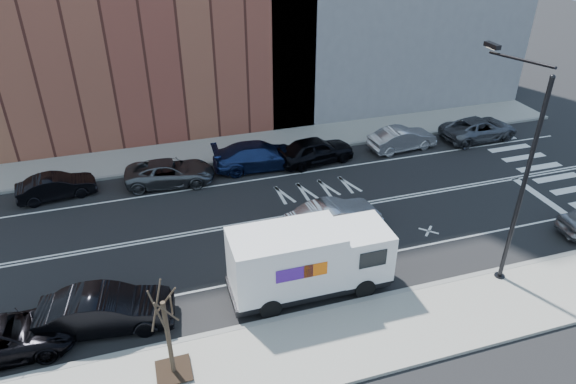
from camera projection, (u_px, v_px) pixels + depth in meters
ground at (293, 216)px, 26.48m from camera, size 120.00×120.00×0.00m
sidewalk_near at (364, 337)px, 19.20m from camera, size 44.00×3.60×0.15m
sidewalk_far at (252, 145)px, 33.69m from camera, size 44.00×3.60×0.15m
curb_near at (346, 305)px, 20.68m from camera, size 44.00×0.25×0.17m
curb_far at (259, 157)px, 32.20m from camera, size 44.00×0.25×0.17m
crosswalk at (548, 172)px, 30.59m from camera, size 3.00×14.00×0.01m
road_markings at (293, 216)px, 26.48m from camera, size 40.00×8.60×0.01m
streetlight at (518, 170)px, 20.02m from camera, size 0.44×4.02×9.34m
street_tree at (170, 345)px, 17.03m from camera, size 1.20×1.20×3.75m
fedex_van at (309, 259)px, 20.77m from camera, size 6.71×2.43×3.05m
far_parked_b at (56, 186)px, 27.79m from camera, size 4.21×1.95×1.34m
far_parked_c at (170, 172)px, 29.13m from camera, size 5.22×2.87×1.38m
far_parked_d at (259, 155)px, 30.75m from camera, size 5.62×2.49×1.60m
far_parked_e at (316, 150)px, 31.34m from camera, size 5.01×2.56×1.63m
far_parked_f at (402, 139)px, 33.00m from camera, size 4.59×1.97×1.47m
far_parked_g at (479, 129)px, 34.39m from camera, size 5.43×2.78×1.47m
driving_sedan at (334, 217)px, 24.94m from camera, size 4.90×2.21×1.56m
near_parked_rear_a at (106, 310)px, 19.35m from camera, size 5.16×2.33×1.64m
near_parked_rear_b at (4, 337)px, 18.35m from camera, size 4.99×2.32×1.38m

